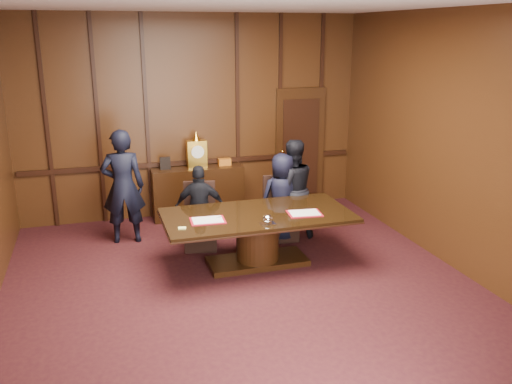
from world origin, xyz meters
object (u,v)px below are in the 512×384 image
Objects in this scene: signatory_left at (200,208)px; witness_right at (292,189)px; witness_left at (123,187)px; signatory_right at (282,197)px; sideboard at (198,190)px; conference_table at (257,230)px.

witness_right is at bearing -162.50° from signatory_left.
signatory_right is at bearing 170.74° from witness_left.
signatory_left is 1.30m from signatory_right.
witness_left reaches higher than sideboard.
witness_left reaches higher than signatory_right.
witness_left reaches higher than witness_right.
witness_right is (1.48, 0.08, 0.14)m from signatory_left.
signatory_right is 0.22m from witness_right.
signatory_left is 0.93× the size of signatory_right.
witness_left reaches higher than signatory_left.
sideboard is at bearing -85.04° from signatory_left.
witness_left is (-1.72, 1.44, 0.39)m from conference_table.
signatory_right is (1.05, -1.50, 0.22)m from sideboard.
signatory_left is (-0.25, -1.50, 0.17)m from sideboard.
signatory_left is 0.82× the size of witness_right.
witness_right is at bearing 46.53° from conference_table.
sideboard is 2.34m from conference_table.
signatory_left is 0.73× the size of witness_left.
signatory_left is 1.49m from witness_right.
witness_left is at bearing -13.31° from signatory_right.
conference_table is 2.28m from witness_left.
signatory_right is 2.47m from witness_left.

